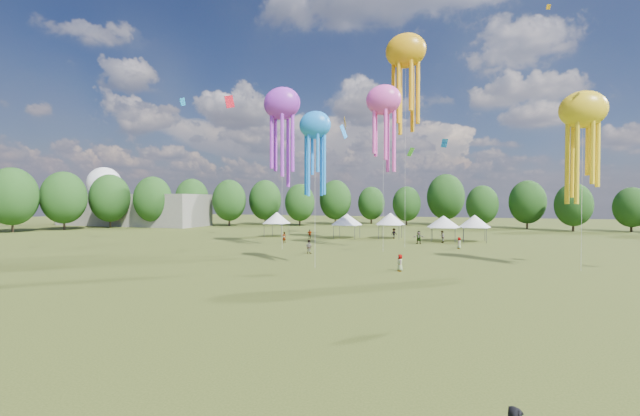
% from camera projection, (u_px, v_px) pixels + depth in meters
% --- Properties ---
extents(ground, '(300.00, 300.00, 0.00)m').
position_uv_depth(ground, '(208.00, 410.00, 12.42)').
color(ground, '#384416').
rests_on(ground, ground).
extents(spectator_near, '(0.93, 0.78, 1.69)m').
position_uv_depth(spectator_near, '(309.00, 247.00, 48.54)').
color(spectator_near, gray).
rests_on(spectator_near, ground).
extents(spectators_far, '(25.72, 32.42, 1.93)m').
position_uv_depth(spectators_far, '(400.00, 238.00, 59.60)').
color(spectators_far, gray).
rests_on(spectators_far, ground).
extents(festival_tents, '(37.78, 8.05, 4.43)m').
position_uv_depth(festival_tents, '(381.00, 220.00, 66.75)').
color(festival_tents, '#47474C').
rests_on(festival_tents, ground).
extents(show_kites, '(37.43, 23.03, 29.42)m').
position_uv_depth(show_kites, '(379.00, 104.00, 50.05)').
color(show_kites, '#FD4AC0').
rests_on(show_kites, ground).
extents(small_kites, '(69.14, 56.07, 43.35)m').
position_uv_depth(small_kites, '(404.00, 20.00, 52.21)').
color(small_kites, '#FD4AC0').
rests_on(small_kites, ground).
extents(treeline, '(201.57, 95.24, 13.43)m').
position_uv_depth(treeline, '(391.00, 200.00, 72.73)').
color(treeline, '#38281C').
rests_on(treeline, ground).
extents(hangar, '(40.00, 12.00, 8.00)m').
position_uv_depth(hangar, '(133.00, 210.00, 103.60)').
color(hangar, gray).
rests_on(hangar, ground).
extents(radome, '(9.00, 9.00, 16.00)m').
position_uv_depth(radome, '(104.00, 188.00, 114.29)').
color(radome, white).
rests_on(radome, ground).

